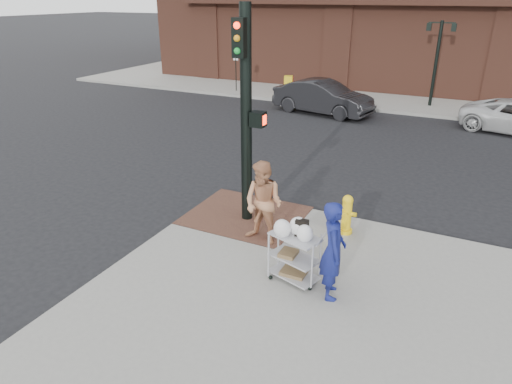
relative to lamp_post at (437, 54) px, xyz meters
The scene contains 12 objects.
ground 16.34m from the lamp_post, 97.13° to the right, with size 220.00×220.00×0.00m, color black.
brick_curb_ramp 15.52m from the lamp_post, 99.77° to the right, with size 2.80×2.40×0.01m, color #492922.
lamp_post is the anchor object (origin of this frame).
parking_sign 10.64m from the lamp_post, behind, with size 0.05×0.05×2.20m, color black.
traffic_signal_pole 15.43m from the lamp_post, 99.24° to the right, with size 0.61×0.51×5.00m.
woman_blue 17.40m from the lamp_post, 88.92° to the right, with size 0.69×0.45×1.88m, color navy.
pedestrian_tan 16.23m from the lamp_post, 95.82° to the right, with size 0.92×0.72×1.89m, color tan.
sedan_dark 5.95m from the lamp_post, 142.41° to the right, with size 1.66×4.76×1.57m, color black.
utility_cart 17.28m from the lamp_post, 91.53° to the right, with size 1.05×0.77×1.31m.
fire_hydrant 14.99m from the lamp_post, 90.32° to the right, with size 0.45×0.31×0.95m.
newsbox_red 7.63m from the lamp_post, behind, with size 0.41×0.37×0.97m, color red.
newsbox_yellow 7.60m from the lamp_post, behind, with size 0.45×0.41×1.07m, color yellow.
Camera 1 is at (4.20, -8.25, 5.29)m, focal length 32.00 mm.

